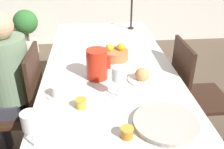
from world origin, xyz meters
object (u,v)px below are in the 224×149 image
at_px(jam_jar_red, 81,103).
at_px(fruit_bowl, 115,54).
at_px(jam_jar_amber, 127,132).
at_px(wine_glass_juice, 30,123).
at_px(bread_plate, 142,76).
at_px(candlestick_tall, 131,13).
at_px(red_pitcher, 97,64).
at_px(potted_plant, 26,28).
at_px(serving_tray, 166,123).
at_px(chair_opposite, 193,94).
at_px(chair_person_side, 22,105).
at_px(wine_glass_water, 118,75).
at_px(teacup_near_person, 58,92).
at_px(person_seated, 5,78).

bearing_deg(jam_jar_red, fruit_bowl, 67.59).
bearing_deg(jam_jar_amber, wine_glass_juice, -175.55).
relative_size(bread_plate, candlestick_tall, 0.46).
height_order(red_pitcher, potted_plant, red_pitcher).
bearing_deg(bread_plate, serving_tray, -86.04).
height_order(jam_jar_amber, fruit_bowl, fruit_bowl).
height_order(red_pitcher, jam_jar_amber, red_pitcher).
xyz_separation_m(red_pitcher, potted_plant, (-1.00, 2.24, -0.44)).
relative_size(jam_jar_red, fruit_bowl, 0.32).
height_order(bread_plate, fruit_bowl, fruit_bowl).
xyz_separation_m(red_pitcher, wine_glass_juice, (-0.31, -0.64, 0.04)).
bearing_deg(chair_opposite, red_pitcher, -82.71).
bearing_deg(wine_glass_juice, serving_tray, 8.91).
xyz_separation_m(wine_glass_juice, candlestick_tall, (0.71, 1.69, 0.02)).
height_order(chair_opposite, wine_glass_juice, wine_glass_juice).
relative_size(chair_opposite, jam_jar_red, 13.95).
relative_size(wine_glass_juice, potted_plant, 0.29).
bearing_deg(chair_opposite, jam_jar_amber, -42.42).
bearing_deg(chair_person_side, wine_glass_water, -114.33).
height_order(wine_glass_juice, teacup_near_person, wine_glass_juice).
distance_m(jam_jar_red, fruit_bowl, 0.68).
xyz_separation_m(bread_plate, fruit_bowl, (-0.15, 0.36, 0.02)).
xyz_separation_m(red_pitcher, fruit_bowl, (0.15, 0.29, -0.06)).
xyz_separation_m(jam_jar_red, candlestick_tall, (0.51, 1.39, 0.14)).
distance_m(chair_opposite, potted_plant, 2.77).
relative_size(chair_person_side, red_pitcher, 4.45).
bearing_deg(candlestick_tall, chair_person_side, -134.44).
height_order(chair_opposite, bread_plate, chair_opposite).
bearing_deg(jam_jar_red, person_seated, 141.45).
xyz_separation_m(chair_person_side, jam_jar_red, (0.46, -0.40, 0.27)).
bearing_deg(bread_plate, teacup_near_person, -165.15).
height_order(teacup_near_person, bread_plate, bread_plate).
relative_size(wine_glass_juice, bread_plate, 1.04).
distance_m(chair_person_side, chair_opposite, 1.33).
height_order(jam_jar_red, potted_plant, jam_jar_red).
bearing_deg(jam_jar_amber, person_seated, 137.89).
distance_m(person_seated, jam_jar_amber, 1.05).
xyz_separation_m(chair_opposite, person_seated, (-1.42, -0.00, 0.21)).
relative_size(chair_opposite, potted_plant, 1.37).
xyz_separation_m(chair_opposite, wine_glass_water, (-0.65, -0.35, 0.39)).
distance_m(wine_glass_water, teacup_near_person, 0.38).
xyz_separation_m(bread_plate, candlestick_tall, (0.10, 1.11, 0.14)).
height_order(person_seated, bread_plate, person_seated).
relative_size(chair_opposite, person_seated, 0.78).
bearing_deg(teacup_near_person, wine_glass_water, -5.77).
distance_m(chair_opposite, candlestick_tall, 1.10).
height_order(wine_glass_water, jam_jar_red, wine_glass_water).
bearing_deg(jam_jar_amber, red_pitcher, 101.21).
bearing_deg(wine_glass_water, red_pitcher, 115.07).
bearing_deg(fruit_bowl, bread_plate, -67.82).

